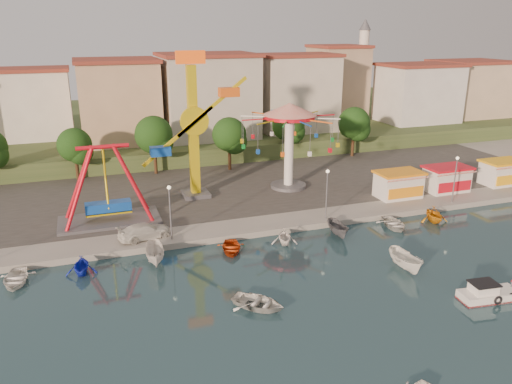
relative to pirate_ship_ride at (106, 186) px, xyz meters
name	(u,v)px	position (x,y,z in m)	size (l,w,h in m)	color
ground	(309,298)	(13.17, -19.62, -4.39)	(200.00, 200.00, 0.00)	#142F37
quay_deck	(167,135)	(13.17, 42.38, -4.09)	(200.00, 100.00, 0.60)	#9E998E
asphalt_pad	(210,181)	(13.17, 10.38, -3.79)	(90.00, 28.00, 0.01)	#4C4944
hill_terrace	(162,124)	(13.17, 47.38, -2.89)	(200.00, 60.00, 3.00)	#384C26
pirate_ship_ride	(106,186)	(0.00, 0.00, 0.00)	(10.00, 5.00, 8.00)	#59595E
kamikaze_tower	(197,131)	(10.54, 4.78, 4.01)	(8.15, 3.10, 16.50)	#59595E
wave_swinger	(289,127)	(21.69, 4.55, 3.80)	(11.60, 11.60, 10.40)	#59595E
booth_left	(398,184)	(32.29, -3.13, -2.23)	(5.40, 3.78, 3.08)	white
booth_mid	(447,179)	(39.07, -3.13, -2.23)	(5.40, 3.78, 3.08)	white
booth_right	(502,172)	(47.62, -3.13, -2.23)	(5.40, 3.78, 3.08)	white
lamp_post_1	(170,214)	(5.17, -6.62, -1.29)	(0.14, 0.14, 5.00)	#59595E
lamp_post_2	(327,196)	(21.17, -6.62, -1.29)	(0.14, 0.14, 5.00)	#59595E
lamp_post_3	(455,181)	(37.17, -6.62, -1.29)	(0.14, 0.14, 5.00)	#59595E
tree_1	(74,145)	(-2.83, 16.62, 0.81)	(4.35, 4.35, 6.80)	#382314
tree_2	(154,135)	(7.17, 16.19, 1.52)	(5.02, 5.02, 7.85)	#382314
tree_3	(229,135)	(17.17, 14.74, 1.16)	(4.68, 4.68, 7.32)	#382314
tree_4	(288,125)	(27.17, 17.73, 1.35)	(4.86, 4.86, 7.60)	#382314
tree_5	(354,123)	(37.17, 15.92, 1.31)	(4.83, 4.83, 7.54)	#382314
building_1	(35,113)	(-8.16, 31.76, 2.92)	(12.33, 9.01, 8.63)	silver
building_2	(124,99)	(4.99, 32.34, 4.22)	(11.95, 9.28, 11.23)	tan
building_3	(213,104)	(18.78, 29.18, 3.20)	(12.59, 10.50, 9.20)	beige
building_4	(282,98)	(32.24, 32.58, 3.22)	(10.75, 9.23, 9.24)	beige
building_5	(354,90)	(45.54, 30.71, 4.21)	(12.77, 10.96, 11.21)	tan
building_6	(415,86)	(57.32, 29.15, 4.78)	(8.23, 8.98, 12.36)	silver
building_7	(448,90)	(69.20, 34.08, 2.99)	(11.59, 10.93, 8.76)	beige
minaret	(363,66)	(49.17, 34.38, 8.15)	(2.80, 2.80, 18.00)	silver
cabin_motorboat	(488,294)	(25.73, -24.29, -3.97)	(4.67, 2.21, 1.59)	white
rowboat_a	(258,303)	(9.11, -19.65, -3.98)	(2.84, 3.98, 0.82)	white
skiff	(406,261)	(22.78, -18.14, -3.60)	(1.55, 4.13, 1.60)	white
van	(145,231)	(2.85, -5.51, -3.07)	(2.01, 4.96, 1.44)	silver
moored_boat_0	(15,279)	(-7.95, -9.82, -4.00)	(2.73, 3.83, 0.79)	white
moored_boat_1	(81,265)	(-2.92, -9.82, -3.62)	(2.53, 2.94, 1.55)	#1627C4
moored_boat_2	(155,254)	(3.17, -9.82, -3.58)	(1.58, 4.19, 1.62)	silver
moored_boat_3	(231,248)	(9.98, -9.82, -4.02)	(2.55, 3.56, 0.74)	#C33D0F
moored_boat_4	(284,236)	(15.24, -9.82, -3.64)	(2.48, 2.87, 1.51)	white
moored_boat_5	(338,229)	(20.91, -9.82, -3.68)	(1.40, 3.71, 1.43)	#5C5C61
moored_boat_6	(394,224)	(27.33, -9.82, -3.99)	(2.79, 3.91, 0.81)	silver
moored_boat_7	(434,214)	(32.18, -9.82, -3.54)	(2.81, 3.25, 1.71)	orange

